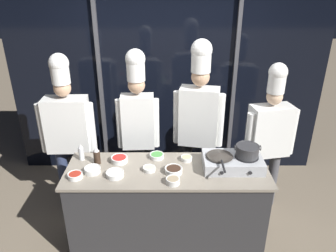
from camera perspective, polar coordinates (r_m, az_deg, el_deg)
name	(u,v)px	position (r m, az deg, el deg)	size (l,w,h in m)	color
ground_plane	(168,240)	(3.79, -0.01, -19.18)	(24.00, 24.00, 0.00)	#7F705B
window_wall_back	(168,79)	(4.44, 0.06, 8.17)	(4.21, 0.09, 2.70)	black
demo_counter	(168,206)	(3.48, -0.01, -13.83)	(1.98, 0.66, 0.91)	#2D2D30
portable_stove	(233,162)	(3.28, 11.33, -6.17)	(0.57, 0.38, 0.13)	#B2B5BA
frying_pan	(221,155)	(3.21, 9.16, -5.00)	(0.26, 0.45, 0.04)	#38332D
stock_pot	(248,151)	(3.25, 13.81, -4.21)	(0.25, 0.22, 0.12)	#333335
squeeze_bottle_soy	(98,156)	(3.34, -12.12, -5.11)	(0.07, 0.07, 0.18)	#332319
squeeze_bottle_clear	(82,152)	(3.45, -14.74, -4.44)	(0.05, 0.05, 0.18)	white
prep_bowl_chili_flakes	(76,175)	(3.20, -15.71, -8.24)	(0.14, 0.14, 0.05)	white
prep_bowl_scallions	(158,156)	(3.39, -1.80, -5.17)	(0.15, 0.15, 0.05)	white
prep_bowl_soy_glaze	(174,170)	(3.15, 1.14, -7.65)	(0.17, 0.17, 0.05)	white
prep_bowl_bell_pepper	(120,159)	(3.36, -8.31, -5.69)	(0.17, 0.17, 0.06)	white
prep_bowl_noodles	(150,168)	(3.19, -3.13, -7.39)	(0.13, 0.13, 0.04)	white
prep_bowl_onion	(116,174)	(3.14, -9.07, -8.18)	(0.17, 0.17, 0.05)	white
prep_bowl_mushrooms	(174,181)	(3.00, 1.02, -9.47)	(0.13, 0.13, 0.06)	white
prep_bowl_rice	(93,169)	(3.24, -12.87, -7.39)	(0.16, 0.16, 0.05)	white
prep_bowl_ginger	(187,158)	(3.35, 3.40, -5.62)	(0.12, 0.12, 0.04)	white
chef_head	(69,126)	(3.87, -16.90, -0.04)	(0.63, 0.26, 1.90)	#2D3856
chef_sous	(139,117)	(3.72, -5.12, 1.55)	(0.48, 0.21, 1.93)	#232326
chef_line	(200,115)	(3.70, 5.55, 1.95)	(0.56, 0.30, 2.04)	#232326
chef_pastry	(271,133)	(3.87, 17.43, -1.10)	(0.60, 0.32, 1.81)	#4C4C51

